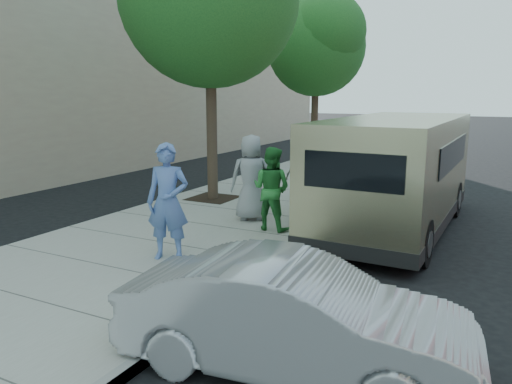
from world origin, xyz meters
TOP-DOWN VIEW (x-y plane):
  - ground at (0.00, 0.00)m, footprint 120.00×120.00m
  - sidewalk at (-1.00, 0.00)m, footprint 5.00×60.00m
  - curb_face at (1.44, 0.00)m, footprint 0.12×60.00m
  - tree_far at (-2.25, 10.00)m, footprint 3.92×3.80m
  - parking_meter at (1.25, -0.06)m, footprint 0.31×0.15m
  - van at (2.65, 2.06)m, footprint 2.34×6.67m
  - sedan at (2.97, -4.28)m, footprint 3.95×1.79m
  - person_officer at (-0.28, -2.19)m, footprint 0.85×0.69m
  - person_green_shirt at (0.47, 0.31)m, footprint 0.88×0.71m
  - person_gray_shirt at (-0.28, 0.84)m, footprint 1.13×1.01m
  - person_striped_polo at (0.88, 1.51)m, footprint 1.20×0.74m

SIDE VIEW (x-z plane):
  - ground at x=0.00m, z-range 0.00..0.00m
  - sidewalk at x=-1.00m, z-range 0.00..0.15m
  - curb_face at x=1.44m, z-range -0.01..0.15m
  - sedan at x=2.97m, z-range 0.00..1.26m
  - person_green_shirt at x=0.47m, z-range 0.15..1.89m
  - person_striped_polo at x=0.88m, z-range 0.15..2.07m
  - person_gray_shirt at x=-0.28m, z-range 0.15..2.08m
  - person_officer at x=-0.28m, z-range 0.15..2.16m
  - parking_meter at x=1.25m, z-range 0.48..1.95m
  - van at x=2.65m, z-range 0.07..2.53m
  - tree_far at x=-2.25m, z-range 1.64..8.13m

